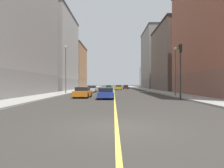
% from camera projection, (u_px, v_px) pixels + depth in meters
% --- Properties ---
extents(ground_plane, '(400.00, 400.00, 0.00)m').
position_uv_depth(ground_plane, '(117.00, 127.00, 8.04)').
color(ground_plane, '#37332F').
rests_on(ground_plane, ground).
extents(sidewalk_left, '(3.70, 168.00, 0.15)m').
position_uv_depth(sidewalk_left, '(147.00, 89.00, 56.96)').
color(sidewalk_left, '#9E9B93').
rests_on(sidewalk_left, ground).
extents(sidewalk_right, '(3.70, 168.00, 0.15)m').
position_uv_depth(sidewalk_right, '(81.00, 89.00, 57.11)').
color(sidewalk_right, '#9E9B93').
rests_on(sidewalk_right, ground).
extents(lane_center_stripe, '(0.16, 154.00, 0.01)m').
position_uv_depth(lane_center_stripe, '(114.00, 90.00, 57.04)').
color(lane_center_stripe, '#E5D14C').
rests_on(lane_center_stripe, ground).
extents(building_left_mid, '(9.49, 18.47, 17.01)m').
position_uv_depth(building_left_mid, '(175.00, 58.00, 50.63)').
color(building_left_mid, brown).
rests_on(building_left_mid, ground).
extents(building_left_far, '(9.49, 19.44, 21.93)m').
position_uv_depth(building_left_far, '(157.00, 59.00, 72.65)').
color(building_left_far, slate).
rests_on(building_left_far, ground).
extents(building_right_midblock, '(9.49, 20.15, 21.03)m').
position_uv_depth(building_right_midblock, '(55.00, 52.00, 53.18)').
color(building_right_midblock, gray).
rests_on(building_right_midblock, ground).
extents(building_right_distant, '(9.49, 19.35, 16.34)m').
position_uv_depth(building_right_distant, '(72.00, 67.00, 73.79)').
color(building_right_distant, '#8F6B4F').
rests_on(building_right_distant, ground).
extents(traffic_light_left_near, '(0.40, 0.32, 6.28)m').
position_uv_depth(traffic_light_left_near, '(180.00, 64.00, 21.84)').
color(traffic_light_left_near, '#2D2D2D').
rests_on(traffic_light_left_near, ground).
extents(street_lamp_left_near, '(0.36, 0.36, 6.74)m').
position_uv_depth(street_lamp_left_near, '(175.00, 66.00, 26.79)').
color(street_lamp_left_near, '#4C4C51').
rests_on(street_lamp_left_near, ground).
extents(street_lamp_right_near, '(0.36, 0.36, 8.29)m').
position_uv_depth(street_lamp_right_near, '(66.00, 65.00, 33.62)').
color(street_lamp_right_near, '#4C4C51').
rests_on(street_lamp_right_near, ground).
extents(street_lamp_left_far, '(0.36, 0.36, 7.00)m').
position_uv_depth(street_lamp_left_far, '(140.00, 76.00, 62.34)').
color(street_lamp_left_far, '#4C4C51').
rests_on(street_lamp_left_far, ground).
extents(car_white, '(1.98, 4.23, 1.36)m').
position_uv_depth(car_white, '(92.00, 89.00, 40.93)').
color(car_white, white).
rests_on(car_white, ground).
extents(car_green, '(1.91, 4.51, 1.25)m').
position_uv_depth(car_green, '(109.00, 87.00, 62.65)').
color(car_green, '#1E6B38').
rests_on(car_green, ground).
extents(car_maroon, '(1.81, 4.28, 1.29)m').
position_uv_depth(car_maroon, '(126.00, 87.00, 66.97)').
color(car_maroon, maroon).
rests_on(car_maroon, ground).
extents(car_yellow, '(1.92, 4.29, 1.36)m').
position_uv_depth(car_yellow, '(119.00, 87.00, 55.82)').
color(car_yellow, gold).
rests_on(car_yellow, ground).
extents(car_orange, '(2.03, 4.09, 1.36)m').
position_uv_depth(car_orange, '(83.00, 92.00, 24.90)').
color(car_orange, orange).
rests_on(car_orange, ground).
extents(car_blue, '(2.02, 4.18, 1.31)m').
position_uv_depth(car_blue, '(106.00, 93.00, 23.08)').
color(car_blue, '#23389E').
rests_on(car_blue, ground).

